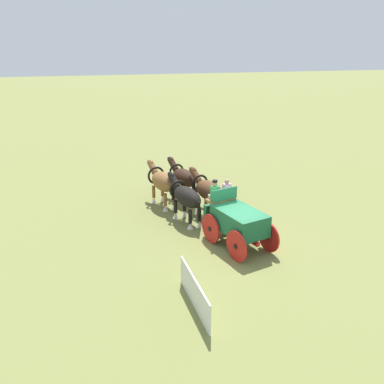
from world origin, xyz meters
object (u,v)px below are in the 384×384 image
Objects in this scene: show_wagon at (237,220)px; draft_horse_lead_near at (162,182)px; draft_horse_lead_off at (183,178)px; draft_horse_rear_near at (186,197)px; draft_horse_rear_off at (208,191)px.

show_wagon is 1.81× the size of draft_horse_lead_near.
show_wagon reaches higher than draft_horse_lead_off.
draft_horse_rear_near is at bearing 167.52° from draft_horse_lead_off.
show_wagon is 1.81× the size of draft_horse_lead_off.
show_wagon is at bearing -172.14° from draft_horse_lead_off.
draft_horse_rear_near is 1.02× the size of draft_horse_lead_off.
draft_horse_rear_near is 2.91m from draft_horse_lead_off.
draft_horse_rear_near is at bearing 103.80° from draft_horse_rear_off.
draft_horse_lead_near is (5.64, 2.08, 0.16)m from show_wagon.
show_wagon is 3.45m from draft_horse_rear_near.
draft_horse_lead_off is (2.84, -0.63, 0.05)m from draft_horse_rear_near.
show_wagon is at bearing -176.84° from draft_horse_rear_off.
draft_horse_lead_near is at bearing 20.27° from show_wagon.
draft_horse_lead_near is 1.30m from draft_horse_lead_off.
show_wagon reaches higher than draft_horse_lead_near.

